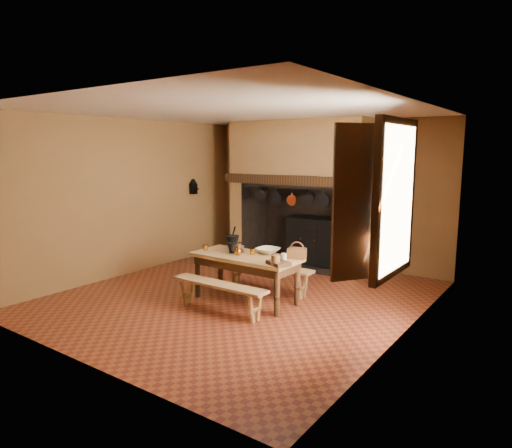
{
  "coord_description": "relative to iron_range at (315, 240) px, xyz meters",
  "views": [
    {
      "loc": [
        4.11,
        -5.39,
        2.23
      ],
      "look_at": [
        0.06,
        0.3,
        1.1
      ],
      "focal_mm": 32.0,
      "sensor_mm": 36.0,
      "label": 1
    }
  ],
  "objects": [
    {
      "name": "glass_jar",
      "position": [
        0.94,
        -2.66,
        0.29
      ],
      "size": [
        0.08,
        0.08,
        0.14
      ],
      "primitive_type": "cylinder",
      "rotation": [
        0.0,
        0.0,
        0.04
      ],
      "color": "beige",
      "rests_on": "work_table"
    },
    {
      "name": "brass_mug_b",
      "position": [
        0.29,
        -2.49,
        0.27
      ],
      "size": [
        0.1,
        0.1,
        0.09
      ],
      "primitive_type": "cylinder",
      "rotation": [
        0.0,
        0.0,
        0.25
      ],
      "color": "#B37829",
      "rests_on": "work_table"
    },
    {
      "name": "floor",
      "position": [
        0.04,
        -2.45,
        -0.48
      ],
      "size": [
        5.5,
        5.5,
        0.0
      ],
      "primitive_type": "plane",
      "color": "brown",
      "rests_on": "ground"
    },
    {
      "name": "iron_range",
      "position": [
        0.0,
        0.0,
        0.0
      ],
      "size": [
        1.12,
        0.55,
        1.6
      ],
      "color": "black",
      "rests_on": "floor"
    },
    {
      "name": "stoneware_crock",
      "position": [
        0.93,
        -2.85,
        0.3
      ],
      "size": [
        0.14,
        0.14,
        0.15
      ],
      "primitive_type": "cylinder",
      "rotation": [
        0.0,
        0.0,
        0.2
      ],
      "color": "brown",
      "rests_on": "work_table"
    },
    {
      "name": "wall_coffee_mill",
      "position": [
        -2.38,
        -0.9,
        1.03
      ],
      "size": [
        0.23,
        0.16,
        0.31
      ],
      "color": "black",
      "rests_on": "wall_left"
    },
    {
      "name": "wall_right",
      "position": [
        2.54,
        -2.45,
        0.92
      ],
      "size": [
        0.02,
        5.5,
        2.8
      ],
      "primitive_type": "cube",
      "color": "brown",
      "rests_on": "floor"
    },
    {
      "name": "brass_cup",
      "position": [
        0.14,
        -2.66,
        0.27
      ],
      "size": [
        0.12,
        0.12,
        0.09
      ],
      "primitive_type": "imported",
      "rotation": [
        0.0,
        0.0,
        0.02
      ],
      "color": "#B37829",
      "rests_on": "work_table"
    },
    {
      "name": "mixing_bowl",
      "position": [
        0.43,
        -2.29,
        0.26
      ],
      "size": [
        0.35,
        0.35,
        0.08
      ],
      "primitive_type": "imported",
      "rotation": [
        0.0,
        0.0,
        -0.03
      ],
      "color": "beige",
      "rests_on": "work_table"
    },
    {
      "name": "hearth_pans",
      "position": [
        -1.01,
        -0.23,
        -0.39
      ],
      "size": [
        0.51,
        0.62,
        0.2
      ],
      "color": "#B37829",
      "rests_on": "floor"
    },
    {
      "name": "back_wall",
      "position": [
        0.04,
        0.3,
        0.92
      ],
      "size": [
        5.0,
        0.02,
        2.8
      ],
      "primitive_type": "cube",
      "color": "brown",
      "rests_on": "floor"
    },
    {
      "name": "window",
      "position": [
        2.39,
        -2.85,
        1.22
      ],
      "size": [
        0.39,
        1.75,
        1.76
      ],
      "color": "white",
      "rests_on": "wall_right"
    },
    {
      "name": "bench_front",
      "position": [
        0.22,
        -3.19,
        -0.17
      ],
      "size": [
        1.51,
        0.26,
        0.43
      ],
      "color": "#A8794D",
      "rests_on": "floor"
    },
    {
      "name": "work_table",
      "position": [
        0.22,
        -2.57,
        0.11
      ],
      "size": [
        1.63,
        0.72,
        0.71
      ],
      "color": "#A8794D",
      "rests_on": "floor"
    },
    {
      "name": "mortar_small",
      "position": [
        -0.03,
        -2.58,
        0.31
      ],
      "size": [
        0.15,
        0.15,
        0.26
      ],
      "rotation": [
        0.0,
        0.0,
        0.26
      ],
      "color": "black",
      "rests_on": "work_table"
    },
    {
      "name": "coffee_grinder",
      "position": [
        0.05,
        -2.52,
        0.29
      ],
      "size": [
        0.17,
        0.13,
        0.18
      ],
      "rotation": [
        0.0,
        0.0,
        -0.19
      ],
      "color": "#321E10",
      "rests_on": "work_table"
    },
    {
      "name": "brass_mug_a",
      "position": [
        -0.48,
        -2.67,
        0.26
      ],
      "size": [
        0.09,
        0.09,
        0.08
      ],
      "primitive_type": "cylinder",
      "rotation": [
        0.0,
        0.0,
        0.2
      ],
      "color": "#B37829",
      "rests_on": "work_table"
    },
    {
      "name": "ceiling",
      "position": [
        0.04,
        -2.45,
        2.32
      ],
      "size": [
        5.5,
        5.5,
        0.0
      ],
      "primitive_type": "plane",
      "rotation": [
        3.14,
        0.0,
        0.0
      ],
      "color": "silver",
      "rests_on": "back_wall"
    },
    {
      "name": "onion_string",
      "position": [
        1.04,
        -0.66,
        0.85
      ],
      "size": [
        0.12,
        0.1,
        0.46
      ],
      "primitive_type": null,
      "color": "#B36621",
      "rests_on": "chimney_breast"
    },
    {
      "name": "wooden_tray",
      "position": [
        0.94,
        -2.79,
        0.25
      ],
      "size": [
        0.37,
        0.32,
        0.05
      ],
      "primitive_type": "cube",
      "rotation": [
        0.0,
        0.0,
        -0.39
      ],
      "color": "#321E10",
      "rests_on": "work_table"
    },
    {
      "name": "wicker_basket",
      "position": [
        0.94,
        -2.3,
        0.3
      ],
      "size": [
        0.3,
        0.25,
        0.24
      ],
      "rotation": [
        0.0,
        0.0,
        0.31
      ],
      "color": "#532A19",
      "rests_on": "work_table"
    },
    {
      "name": "wall_front",
      "position": [
        0.04,
        -5.2,
        0.92
      ],
      "size": [
        5.0,
        0.02,
        2.8
      ],
      "primitive_type": "cube",
      "color": "brown",
      "rests_on": "floor"
    },
    {
      "name": "herb_bunch",
      "position": [
        1.22,
        -0.66,
        0.9
      ],
      "size": [
        0.2,
        0.2,
        0.35
      ],
      "primitive_type": "cone",
      "rotation": [
        3.14,
        0.0,
        0.0
      ],
      "color": "#5C6A32",
      "rests_on": "chimney_breast"
    },
    {
      "name": "chimney_breast",
      "position": [
        -0.26,
        -0.14,
        1.33
      ],
      "size": [
        2.95,
        0.96,
        2.8
      ],
      "color": "brown",
      "rests_on": "floor"
    },
    {
      "name": "hanging_pans",
      "position": [
        -0.3,
        -0.64,
        0.88
      ],
      "size": [
        1.92,
        0.29,
        0.27
      ],
      "color": "black",
      "rests_on": "chimney_breast"
    },
    {
      "name": "bench_back",
      "position": [
        0.22,
        -2.0,
        -0.15
      ],
      "size": [
        1.57,
        0.28,
        0.44
      ],
      "color": "#A8794D",
      "rests_on": "floor"
    },
    {
      "name": "mortar_large",
      "position": [
        -0.2,
        -2.36,
        0.34
      ],
      "size": [
        0.21,
        0.21,
        0.36
      ],
      "rotation": [
        0.0,
        0.0,
        -0.01
      ],
      "color": "black",
      "rests_on": "work_table"
    },
    {
      "name": "wall_left",
      "position": [
        -2.46,
        -2.45,
        0.92
      ],
      "size": [
        0.02,
        5.5,
        2.8
      ],
      "primitive_type": "cube",
      "color": "brown",
      "rests_on": "floor"
    }
  ]
}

